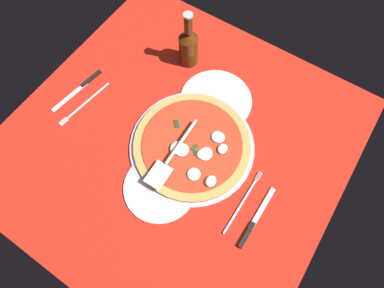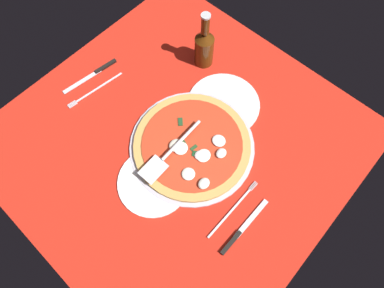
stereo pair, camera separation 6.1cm
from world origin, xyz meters
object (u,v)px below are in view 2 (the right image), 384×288
(dinner_plate_right, at_px, (154,182))
(place_setting_near, at_px, (95,82))
(dinner_plate_left, at_px, (224,104))
(pizza, at_px, (192,145))
(place_setting_far, at_px, (237,221))
(pizza_server, at_px, (170,152))
(beer_bottle, at_px, (204,46))

(dinner_plate_right, relative_size, place_setting_near, 0.92)
(dinner_plate_left, height_order, pizza, pizza)
(place_setting_near, bearing_deg, dinner_plate_left, 128.75)
(pizza, bearing_deg, place_setting_far, 71.54)
(pizza, xyz_separation_m, place_setting_far, (0.08, 0.24, -0.02))
(pizza_server, xyz_separation_m, place_setting_far, (0.01, 0.27, -0.04))
(dinner_plate_left, distance_m, place_setting_far, 0.38)
(dinner_plate_left, distance_m, place_setting_near, 0.44)
(pizza, distance_m, place_setting_far, 0.26)
(pizza, bearing_deg, dinner_plate_left, -171.47)
(dinner_plate_right, relative_size, pizza, 0.60)
(pizza, relative_size, place_setting_far, 1.61)
(dinner_plate_left, bearing_deg, dinner_plate_right, 3.20)
(place_setting_near, bearing_deg, pizza, 104.09)
(place_setting_near, height_order, beer_bottle, beer_bottle)
(beer_bottle, bearing_deg, dinner_plate_left, 62.18)
(pizza_server, height_order, place_setting_far, pizza_server)
(dinner_plate_left, relative_size, pizza_server, 0.97)
(dinner_plate_right, height_order, pizza_server, pizza_server)
(place_setting_far, bearing_deg, pizza_server, 87.84)
(place_setting_near, xyz_separation_m, beer_bottle, (-0.31, 0.21, 0.08))
(pizza, distance_m, beer_bottle, 0.33)
(dinner_plate_right, bearing_deg, beer_bottle, -156.72)
(place_setting_near, relative_size, beer_bottle, 1.09)
(pizza, bearing_deg, beer_bottle, -144.46)
(pizza, bearing_deg, place_setting_near, -83.95)
(dinner_plate_left, xyz_separation_m, beer_bottle, (-0.09, -0.16, 0.07))
(place_setting_far, bearing_deg, place_setting_near, 86.93)
(place_setting_far, relative_size, beer_bottle, 1.04)
(dinner_plate_left, distance_m, pizza_server, 0.25)
(dinner_plate_right, height_order, beer_bottle, beer_bottle)
(dinner_plate_right, height_order, place_setting_far, place_setting_far)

